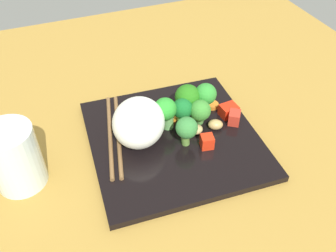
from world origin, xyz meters
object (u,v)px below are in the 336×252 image
Objects in this scene: rice_mound at (139,123)px; chopstick_pair at (114,134)px; drinking_glass at (14,158)px; broccoli_floret_0 at (200,111)px; carrot_slice_1 at (171,117)px; square_plate at (174,139)px.

rice_mound is 0.47× the size of chopstick_pair.
drinking_glass is at bearing -87.87° from rice_mound.
carrot_slice_1 is (-3.17, -4.35, -2.60)cm from broccoli_floret_0.
rice_mound is at bearing -64.59° from carrot_slice_1.
square_plate is 4.96cm from carrot_slice_1.
drinking_glass reaches higher than carrot_slice_1.
drinking_glass is (-0.51, -25.82, 4.73)cm from square_plate.
chopstick_pair is at bearing -125.05° from rice_mound.
chopstick_pair is at bearing -112.15° from square_plate.
square_plate is 2.97× the size of rice_mound.
rice_mound is at bearing -88.72° from broccoli_floret_0.
broccoli_floret_0 reaches higher than square_plate.
chopstick_pair is at bearing -99.03° from broccoli_floret_0.
rice_mound reaches higher than carrot_slice_1.
broccoli_floret_0 is 15.84cm from chopstick_pair.
drinking_glass reaches higher than square_plate.
square_plate is at bearing 77.98° from rice_mound.
drinking_glass is at bearing -91.13° from square_plate.
carrot_slice_1 is at bearing 106.40° from chopstick_pair.
carrot_slice_1 is at bearing 163.85° from square_plate.
rice_mound reaches higher than broccoli_floret_0.
rice_mound reaches higher than chopstick_pair.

